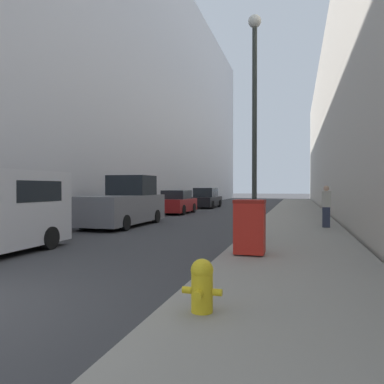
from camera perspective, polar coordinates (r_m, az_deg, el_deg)
sidewalk_right at (r=21.59m, az=15.73°, el=-3.71°), size 3.49×60.00×0.15m
building_left_glass at (r=34.60m, az=-12.66°, el=14.84°), size 12.00×60.00×20.37m
fire_hydrant at (r=4.90m, az=1.53°, el=-13.88°), size 0.52×0.40×0.68m
trash_bin at (r=8.96m, az=8.78°, el=-5.21°), size 0.72×0.63×1.29m
lamppost at (r=11.41m, az=9.51°, el=11.92°), size 0.38×0.38×6.66m
pickup_truck at (r=17.28m, az=-10.27°, el=-1.89°), size 2.11×5.49×2.29m
parked_sedan_near at (r=24.71m, az=-2.33°, el=-1.66°), size 1.80×4.02×1.53m
parked_sedan_far at (r=31.82m, az=2.13°, el=-1.03°), size 1.95×4.77×1.68m
pedestrian_on_sidewalk at (r=15.71m, az=19.77°, el=-2.08°), size 0.33×0.22×1.65m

